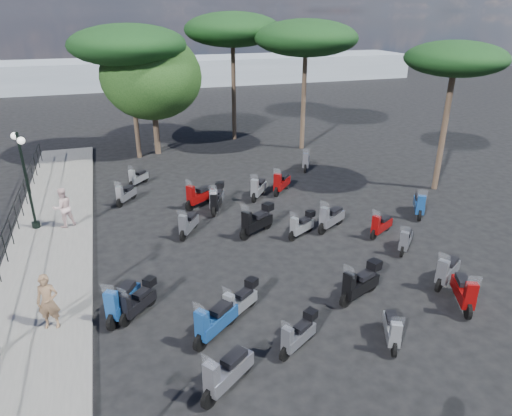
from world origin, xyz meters
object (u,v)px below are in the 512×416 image
object	(u,v)px
scooter_8	(240,301)
pine_2	(128,45)
scooter_2	(138,301)
scooter_29	(306,161)
scooter_5	(126,194)
scooter_17	(199,196)
scooter_23	(258,189)
scooter_4	(188,224)
scooter_20	(392,330)
scooter_11	(138,178)
pine_0	(233,30)
scooter_26	(405,240)
pedestrian_far	(63,207)
scooter_25	(464,292)
scooter_1	(215,322)
scooter_28	(419,205)
lamp_post_2	(26,175)
broadleaf_tree	(152,77)
scooter_10	(217,198)
scooter_13	(298,335)
scooter_21	(331,218)
scooter_14	(360,283)
scooter_19	(447,271)
scooter_16	(216,202)
scooter_27	(381,225)
scooter_9	(257,221)
scooter_22	(281,183)
scooter_3	(122,301)
woman	(48,302)
pine_3	(456,60)

from	to	relation	value
scooter_8	pine_2	xyz separation A→B (m)	(-1.40, 17.03, 6.00)
scooter_2	scooter_29	size ratio (longest dim) A/B	0.79
scooter_29	scooter_5	bearing A→B (deg)	37.75
scooter_17	scooter_23	xyz separation A→B (m)	(2.87, 0.14, -0.03)
scooter_4	scooter_20	xyz separation A→B (m)	(3.97, -8.11, -0.03)
scooter_11	pine_0	world-z (taller)	pine_0
scooter_26	pedestrian_far	bearing A→B (deg)	18.63
scooter_25	scooter_23	bearing A→B (deg)	-46.84
scooter_1	scooter_28	xyz separation A→B (m)	(10.32, 5.16, -0.02)
lamp_post_2	pine_0	distance (m)	16.97
scooter_20	broadleaf_tree	world-z (taller)	broadleaf_tree
scooter_11	scooter_20	xyz separation A→B (m)	(5.39, -14.45, 0.00)
scooter_11	scooter_17	size ratio (longest dim) A/B	0.77
scooter_2	scooter_10	distance (m)	7.99
scooter_13	scooter_21	size ratio (longest dim) A/B	0.85
scooter_2	scooter_14	bearing A→B (deg)	-146.51
scooter_5	scooter_29	distance (m)	10.11
scooter_5	scooter_19	world-z (taller)	scooter_19
scooter_16	scooter_17	distance (m)	1.00
scooter_14	scooter_25	xyz separation A→B (m)	(2.73, -1.33, -0.05)
scooter_20	scooter_27	world-z (taller)	scooter_27
scooter_11	scooter_14	distance (m)	13.58
scooter_10	scooter_27	xyz separation A→B (m)	(5.54, -4.59, -0.09)
scooter_23	scooter_29	world-z (taller)	scooter_23
scooter_1	scooter_29	distance (m)	14.95
scooter_11	broadleaf_tree	world-z (taller)	broadleaf_tree
scooter_13	scooter_5	bearing A→B (deg)	-14.35
pine_0	scooter_9	bearing A→B (deg)	-102.31
scooter_5	scooter_22	bearing A→B (deg)	-151.74
scooter_1	scooter_22	world-z (taller)	scooter_1
scooter_8	scooter_21	xyz separation A→B (m)	(5.12, 4.35, 0.02)
scooter_23	scooter_17	bearing A→B (deg)	40.40
lamp_post_2	scooter_4	distance (m)	6.54
scooter_20	scooter_29	size ratio (longest dim) A/B	0.90
scooter_23	pine_0	size ratio (longest dim) A/B	0.18
broadleaf_tree	pine_0	xyz separation A→B (m)	(5.52, 1.90, 2.44)
scooter_3	pine_0	world-z (taller)	pine_0
scooter_3	scooter_11	distance (m)	11.08
scooter_4	scooter_19	xyz separation A→B (m)	(7.31, -6.18, 0.02)
scooter_29	woman	bearing A→B (deg)	67.77
scooter_3	scooter_27	bearing A→B (deg)	-136.52
scooter_26	scooter_28	distance (m)	3.57
lamp_post_2	scooter_19	xyz separation A→B (m)	(13.11, -8.47, -1.92)
scooter_5	scooter_10	xyz separation A→B (m)	(3.84, -1.99, 0.09)
pine_3	lamp_post_2	bearing A→B (deg)	176.78
scooter_19	scooter_1	bearing A→B (deg)	60.54
scooter_21	scooter_29	xyz separation A→B (m)	(2.18, 7.39, -0.02)
scooter_22	pine_0	world-z (taller)	pine_0
scooter_20	pine_2	size ratio (longest dim) A/B	0.19
scooter_17	scooter_26	world-z (taller)	scooter_17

